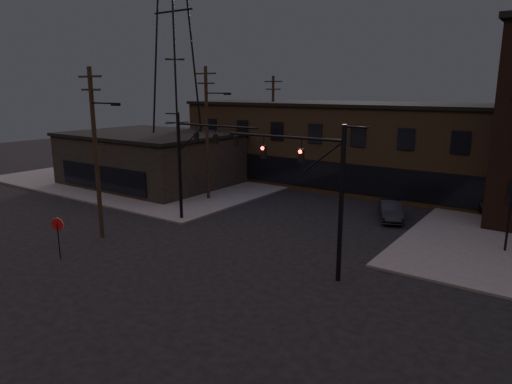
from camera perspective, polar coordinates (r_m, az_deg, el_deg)
ground at (r=24.31m, az=-8.83°, el=-10.80°), size 140.00×140.00×0.00m
sidewalk_nw at (r=54.27m, az=-9.62°, el=2.44°), size 30.00×30.00×0.15m
building_row at (r=46.95m, az=15.38°, el=5.41°), size 40.00×12.00×8.00m
building_left at (r=48.36m, az=-13.02°, el=3.95°), size 16.00×12.00×5.00m
traffic_signal_near at (r=23.33m, az=8.14°, el=0.95°), size 7.12×0.24×8.00m
traffic_signal_far at (r=33.05m, az=-7.99°, el=4.58°), size 7.12×0.24×8.00m
stop_sign at (r=28.52m, az=-23.54°, el=-4.22°), size 0.72×0.33×2.48m
utility_pole_near at (r=31.03m, az=-19.36°, el=5.05°), size 3.70×0.28×11.00m
utility_pole_mid at (r=39.83m, az=-6.08°, el=7.63°), size 3.70×0.28×11.50m
utility_pole_far at (r=50.07m, az=2.12°, el=8.35°), size 2.20×0.28×11.00m
transmission_tower at (r=47.84m, az=-10.12°, el=16.01°), size 7.00×7.00×25.00m
car_crossing at (r=35.73m, az=16.49°, el=-2.25°), size 3.17×4.59×1.43m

